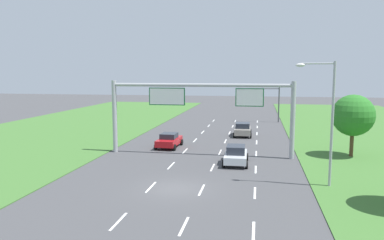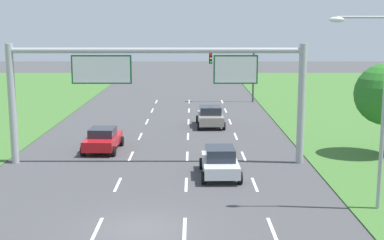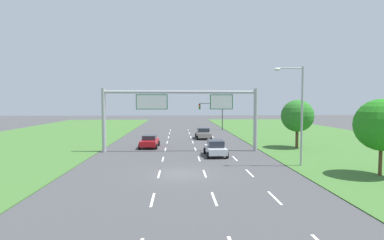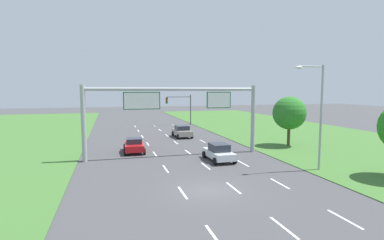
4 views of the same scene
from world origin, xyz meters
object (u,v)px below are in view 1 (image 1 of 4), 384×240
Objects in this scene: street_lamp at (327,113)px; roadside_tree_mid at (353,115)px; car_near_red at (243,129)px; car_lead_silver at (236,155)px; traffic_light_mast at (266,97)px; car_mid_lane at (169,140)px; sign_gantry at (200,104)px.

roadside_tree_mid is at bearing 67.83° from street_lamp.
car_near_red is at bearing 136.82° from roadside_tree_mid.
car_lead_silver is 28.54m from traffic_light_mast.
car_near_red is 21.08m from street_lamp.
car_near_red is at bearing -102.41° from traffic_light_mast.
sign_gantry is (3.75, -3.09, 4.13)m from car_mid_lane.
sign_gantry is at bearing -37.23° from car_mid_lane.
sign_gantry is 3.08× the size of traffic_light_mast.
street_lamp is (6.36, -19.64, 4.25)m from car_near_red.
roadside_tree_mid is at bearing 7.22° from sign_gantry.
car_mid_lane is at bearing 140.46° from street_lamp.
car_mid_lane is at bearing 140.50° from sign_gantry.
car_lead_silver is at bearing -38.90° from sign_gantry.
sign_gantry is at bearing 140.44° from street_lamp.
traffic_light_mast reaches higher than car_lead_silver.
car_mid_lane is (-7.27, 5.93, -0.04)m from car_lead_silver.
traffic_light_mast is 0.66× the size of street_lamp.
roadside_tree_mid reaches higher than car_mid_lane.
sign_gantry reaches higher than traffic_light_mast.
roadside_tree_mid reaches higher than car_lead_silver.
traffic_light_mast is 33.69m from street_lamp.
car_near_red is 1.00× the size of car_mid_lane.
street_lamp reaches higher than roadside_tree_mid.
traffic_light_mast reaches higher than car_mid_lane.
sign_gantry is at bearing -172.78° from roadside_tree_mid.
street_lamp is (9.85, -8.13, 0.19)m from sign_gantry.
roadside_tree_mid is at bearing 22.70° from car_lead_silver.
roadside_tree_mid is at bearing -44.65° from car_near_red.
sign_gantry is 26.22m from traffic_light_mast.
traffic_light_mast is 0.97× the size of roadside_tree_mid.
street_lamp is (6.32, -5.29, 4.29)m from car_lead_silver.
car_mid_lane is 0.49× the size of street_lamp.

